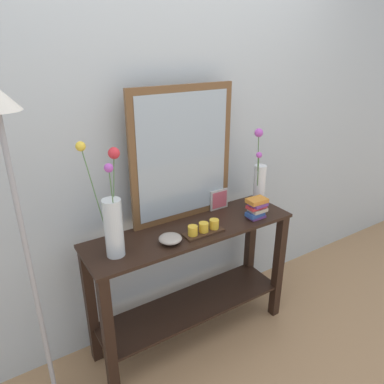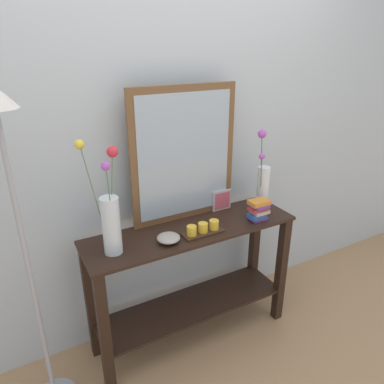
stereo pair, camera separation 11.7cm
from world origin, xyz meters
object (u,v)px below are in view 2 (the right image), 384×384
object	(u,v)px
vase_right	(263,183)
decorative_bowl	(168,238)
book_stack	(259,210)
candle_tray	(203,229)
tall_vase_left	(110,218)
picture_frame_small	(222,200)
console_table	(192,272)
mirror_leaning	(184,155)
floor_lamp	(17,214)

from	to	relation	value
vase_right	decorative_bowl	bearing A→B (deg)	-172.28
vase_right	book_stack	size ratio (longest dim) A/B	4.01
candle_tray	decorative_bowl	world-z (taller)	candle_tray
decorative_bowl	tall_vase_left	bearing A→B (deg)	169.91
vase_right	picture_frame_small	world-z (taller)	vase_right
decorative_bowl	book_stack	size ratio (longest dim) A/B	0.96
console_table	vase_right	world-z (taller)	vase_right
mirror_leaning	console_table	bearing A→B (deg)	-102.16
picture_frame_small	floor_lamp	bearing A→B (deg)	-170.64
picture_frame_small	decorative_bowl	xyz separation A→B (m)	(-0.48, -0.21, -0.04)
mirror_leaning	picture_frame_small	distance (m)	0.43
vase_right	book_stack	world-z (taller)	vase_right
mirror_leaning	book_stack	xyz separation A→B (m)	(0.38, -0.25, -0.34)
candle_tray	picture_frame_small	distance (m)	0.35
vase_right	candle_tray	xyz separation A→B (m)	(-0.51, -0.11, -0.15)
mirror_leaning	candle_tray	distance (m)	0.45
mirror_leaning	book_stack	size ratio (longest dim) A/B	5.99
picture_frame_small	book_stack	world-z (taller)	picture_frame_small
candle_tray	floor_lamp	xyz separation A→B (m)	(-0.92, 0.02, 0.31)
candle_tray	floor_lamp	distance (m)	0.97
decorative_bowl	console_table	bearing A→B (deg)	22.30
candle_tray	book_stack	xyz separation A→B (m)	(0.39, -0.01, 0.04)
mirror_leaning	picture_frame_small	world-z (taller)	mirror_leaning
console_table	tall_vase_left	xyz separation A→B (m)	(-0.49, -0.03, 0.51)
tall_vase_left	book_stack	distance (m)	0.91
vase_right	floor_lamp	size ratio (longest dim) A/B	0.32
console_table	candle_tray	world-z (taller)	candle_tray
floor_lamp	decorative_bowl	bearing A→B (deg)	-1.14
console_table	mirror_leaning	distance (m)	0.73
decorative_bowl	floor_lamp	bearing A→B (deg)	178.86
picture_frame_small	tall_vase_left	bearing A→B (deg)	-168.57
tall_vase_left	candle_tray	bearing A→B (deg)	-6.81
console_table	decorative_bowl	xyz separation A→B (m)	(-0.19, -0.08, 0.34)
candle_tray	book_stack	bearing A→B (deg)	-1.42
mirror_leaning	candle_tray	xyz separation A→B (m)	(-0.01, -0.24, -0.38)
tall_vase_left	picture_frame_small	distance (m)	0.81
candle_tray	floor_lamp	bearing A→B (deg)	178.61
decorative_bowl	candle_tray	bearing A→B (deg)	-2.22
tall_vase_left	candle_tray	world-z (taller)	tall_vase_left
tall_vase_left	mirror_leaning	bearing A→B (deg)	19.11
decorative_bowl	book_stack	distance (m)	0.61
candle_tray	picture_frame_small	xyz separation A→B (m)	(0.27, 0.22, 0.04)
candle_tray	book_stack	distance (m)	0.39
tall_vase_left	vase_right	bearing A→B (deg)	2.54
vase_right	candle_tray	size ratio (longest dim) A/B	2.21
tall_vase_left	vase_right	size ratio (longest dim) A/B	1.10
console_table	mirror_leaning	bearing A→B (deg)	77.84
console_table	vase_right	distance (m)	0.72
picture_frame_small	candle_tray	bearing A→B (deg)	-141.00
console_table	picture_frame_small	size ratio (longest dim) A/B	9.50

